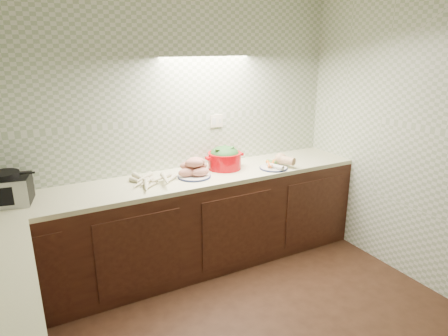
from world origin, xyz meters
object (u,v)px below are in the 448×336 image
parsnip_pile (160,180)px  sweet_potato_plate (194,169)px  toaster_oven (5,189)px  veg_plate (277,162)px  onion_bowl (194,167)px  dutch_oven (225,158)px

parsnip_pile → sweet_potato_plate: bearing=3.3°
parsnip_pile → sweet_potato_plate: sweet_potato_plate is taller
toaster_oven → veg_plate: (2.30, -0.20, -0.07)m
onion_bowl → parsnip_pile: bearing=-158.3°
parsnip_pile → dutch_oven: bearing=8.8°
toaster_oven → parsnip_pile: bearing=7.0°
toaster_oven → dutch_oven: 1.84m
toaster_oven → onion_bowl: bearing=14.0°
parsnip_pile → onion_bowl: onion_bowl is taller
onion_bowl → dutch_oven: dutch_oven is taller
toaster_oven → sweet_potato_plate: bearing=8.9°
sweet_potato_plate → dutch_oven: bearing=13.7°
toaster_oven → onion_bowl: (1.55, 0.05, -0.07)m
toaster_oven → dutch_oven: (1.84, -0.00, -0.01)m
parsnip_pile → onion_bowl: size_ratio=2.75×
parsnip_pile → dutch_oven: dutch_oven is taller
onion_bowl → veg_plate: size_ratio=0.42×
toaster_oven → parsnip_pile: size_ratio=1.00×
toaster_oven → dutch_oven: toaster_oven is taller
toaster_oven → onion_bowl: 1.55m
sweet_potato_plate → dutch_oven: 0.37m
parsnip_pile → sweet_potato_plate: 0.33m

